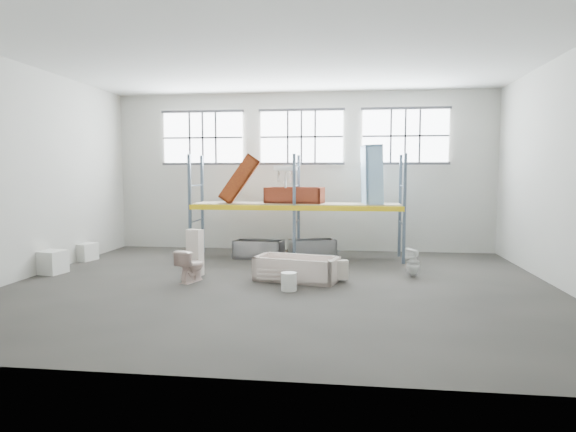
% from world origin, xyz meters
% --- Properties ---
extents(floor, '(12.00, 10.00, 0.10)m').
position_xyz_m(floor, '(0.00, 0.00, -0.05)').
color(floor, '#403D37').
rests_on(floor, ground).
extents(ceiling, '(12.00, 10.00, 0.10)m').
position_xyz_m(ceiling, '(0.00, 0.00, 5.05)').
color(ceiling, silver).
rests_on(ceiling, ground).
extents(wall_back, '(12.00, 0.10, 5.00)m').
position_xyz_m(wall_back, '(0.00, 5.05, 2.50)').
color(wall_back, '#B6B5AA').
rests_on(wall_back, ground).
extents(wall_front, '(12.00, 0.10, 5.00)m').
position_xyz_m(wall_front, '(0.00, -5.05, 2.50)').
color(wall_front, '#B5B4A7').
rests_on(wall_front, ground).
extents(wall_left, '(0.10, 10.00, 5.00)m').
position_xyz_m(wall_left, '(-6.05, 0.00, 2.50)').
color(wall_left, '#ABAA9E').
rests_on(wall_left, ground).
extents(wall_right, '(0.10, 10.00, 5.00)m').
position_xyz_m(wall_right, '(6.05, 0.00, 2.50)').
color(wall_right, '#B9B8AC').
rests_on(wall_right, ground).
extents(window_left, '(2.60, 0.04, 1.60)m').
position_xyz_m(window_left, '(-3.20, 4.94, 3.60)').
color(window_left, white).
rests_on(window_left, wall_back).
extents(window_mid, '(2.60, 0.04, 1.60)m').
position_xyz_m(window_mid, '(0.00, 4.94, 3.60)').
color(window_mid, white).
rests_on(window_mid, wall_back).
extents(window_right, '(2.60, 0.04, 1.60)m').
position_xyz_m(window_right, '(3.20, 4.94, 3.60)').
color(window_right, white).
rests_on(window_right, wall_back).
extents(rack_upright_la, '(0.08, 0.08, 3.00)m').
position_xyz_m(rack_upright_la, '(-3.00, 2.90, 1.50)').
color(rack_upright_la, slate).
rests_on(rack_upright_la, floor).
extents(rack_upright_lb, '(0.08, 0.08, 3.00)m').
position_xyz_m(rack_upright_lb, '(-3.00, 4.10, 1.50)').
color(rack_upright_lb, slate).
rests_on(rack_upright_lb, floor).
extents(rack_upright_ma, '(0.08, 0.08, 3.00)m').
position_xyz_m(rack_upright_ma, '(0.00, 2.90, 1.50)').
color(rack_upright_ma, slate).
rests_on(rack_upright_ma, floor).
extents(rack_upright_mb, '(0.08, 0.08, 3.00)m').
position_xyz_m(rack_upright_mb, '(0.00, 4.10, 1.50)').
color(rack_upright_mb, slate).
rests_on(rack_upright_mb, floor).
extents(rack_upright_ra, '(0.08, 0.08, 3.00)m').
position_xyz_m(rack_upright_ra, '(3.00, 2.90, 1.50)').
color(rack_upright_ra, slate).
rests_on(rack_upright_ra, floor).
extents(rack_upright_rb, '(0.08, 0.08, 3.00)m').
position_xyz_m(rack_upright_rb, '(3.00, 4.10, 1.50)').
color(rack_upright_rb, slate).
rests_on(rack_upright_rb, floor).
extents(rack_beam_front, '(6.00, 0.10, 0.14)m').
position_xyz_m(rack_beam_front, '(0.00, 2.90, 1.50)').
color(rack_beam_front, yellow).
rests_on(rack_beam_front, floor).
extents(rack_beam_back, '(6.00, 0.10, 0.14)m').
position_xyz_m(rack_beam_back, '(0.00, 4.10, 1.50)').
color(rack_beam_back, yellow).
rests_on(rack_beam_back, floor).
extents(shelf_deck, '(5.90, 1.10, 0.03)m').
position_xyz_m(shelf_deck, '(0.00, 3.50, 1.58)').
color(shelf_deck, gray).
rests_on(shelf_deck, floor).
extents(wet_patch, '(1.80, 1.80, 0.00)m').
position_xyz_m(wet_patch, '(0.00, 2.70, 0.00)').
color(wet_patch, black).
rests_on(wet_patch, floor).
extents(bathtub_beige, '(2.02, 1.27, 0.55)m').
position_xyz_m(bathtub_beige, '(0.33, 0.49, 0.28)').
color(bathtub_beige, beige).
rests_on(bathtub_beige, floor).
extents(cistern_spare, '(0.48, 0.28, 0.43)m').
position_xyz_m(cistern_spare, '(1.28, 0.46, 0.28)').
color(cistern_spare, beige).
rests_on(cistern_spare, bathtub_beige).
extents(sink_in_tub, '(0.63, 0.63, 0.17)m').
position_xyz_m(sink_in_tub, '(0.35, 0.69, 0.16)').
color(sink_in_tub, silver).
rests_on(sink_in_tub, bathtub_beige).
extents(toilet_beige, '(0.63, 0.83, 0.75)m').
position_xyz_m(toilet_beige, '(-2.05, 0.06, 0.37)').
color(toilet_beige, beige).
rests_on(toilet_beige, floor).
extents(cistern_tall, '(0.42, 0.33, 1.12)m').
position_xyz_m(cistern_tall, '(-2.17, 0.75, 0.56)').
color(cistern_tall, silver).
rests_on(cistern_tall, floor).
extents(toilet_white, '(0.41, 0.40, 0.68)m').
position_xyz_m(toilet_white, '(3.05, 1.27, 0.34)').
color(toilet_white, white).
rests_on(toilet_white, floor).
extents(steel_tub_left, '(1.47, 0.80, 0.52)m').
position_xyz_m(steel_tub_left, '(-1.08, 3.28, 0.26)').
color(steel_tub_left, '#9B9CA1').
rests_on(steel_tub_left, floor).
extents(steel_tub_right, '(1.49, 1.06, 0.50)m').
position_xyz_m(steel_tub_right, '(0.44, 3.81, 0.25)').
color(steel_tub_right, '#A4A5AB').
rests_on(steel_tub_right, floor).
extents(rust_tub_flat, '(1.75, 0.99, 0.47)m').
position_xyz_m(rust_tub_flat, '(-0.07, 3.58, 1.82)').
color(rust_tub_flat, '#9C3724').
rests_on(rust_tub_flat, shelf_deck).
extents(rust_tub_tilted, '(1.31, 0.89, 1.48)m').
position_xyz_m(rust_tub_tilted, '(-1.65, 3.40, 2.29)').
color(rust_tub_tilted, '#984211').
rests_on(rust_tub_tilted, shelf_deck).
extents(sink_on_shelf, '(0.80, 0.69, 0.60)m').
position_xyz_m(sink_on_shelf, '(-0.28, 3.16, 2.09)').
color(sink_on_shelf, white).
rests_on(sink_on_shelf, rust_tub_flat).
extents(blue_tub_upright, '(0.66, 0.87, 1.72)m').
position_xyz_m(blue_tub_upright, '(2.14, 3.47, 2.40)').
color(blue_tub_upright, '#8CB9DE').
rests_on(blue_tub_upright, shelf_deck).
extents(bucket, '(0.33, 0.33, 0.38)m').
position_xyz_m(bucket, '(0.27, -0.51, 0.19)').
color(bucket, silver).
rests_on(bucket, floor).
extents(carton_near, '(0.75, 0.67, 0.57)m').
position_xyz_m(carton_near, '(-5.80, 0.53, 0.28)').
color(carton_near, silver).
rests_on(carton_near, floor).
extents(carton_far, '(0.69, 0.69, 0.48)m').
position_xyz_m(carton_far, '(-5.95, 2.33, 0.24)').
color(carton_far, silver).
rests_on(carton_far, floor).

